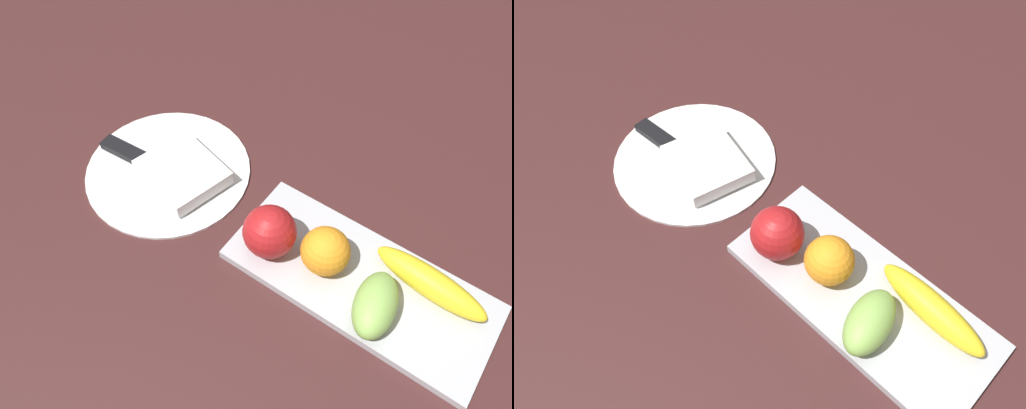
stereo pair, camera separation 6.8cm
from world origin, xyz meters
TOP-DOWN VIEW (x-y plane):
  - ground_plane at (0.00, 0.00)m, footprint 2.40×2.40m
  - fruit_tray at (0.01, 0.03)m, footprint 0.34×0.15m
  - apple at (-0.11, 0.00)m, footprint 0.07×0.07m
  - banana at (0.09, 0.06)m, footprint 0.15×0.05m
  - orange_near_apple at (-0.04, 0.02)m, footprint 0.06×0.06m
  - grape_bunch at (0.05, -0.01)m, footprint 0.07×0.10m
  - dinner_plate at (-0.31, 0.03)m, footprint 0.25×0.25m
  - folded_napkin at (-0.28, 0.03)m, footprint 0.14×0.12m
  - knife at (-0.37, 0.01)m, footprint 0.18×0.03m

SIDE VIEW (x-z plane):
  - ground_plane at x=0.00m, z-range 0.00..0.00m
  - dinner_plate at x=-0.31m, z-range 0.00..0.01m
  - fruit_tray at x=0.01m, z-range 0.00..0.01m
  - knife at x=-0.37m, z-range 0.01..0.02m
  - folded_napkin at x=-0.28m, z-range 0.01..0.03m
  - banana at x=0.09m, z-range 0.01..0.05m
  - grape_bunch at x=0.05m, z-range 0.01..0.06m
  - orange_near_apple at x=-0.04m, z-range 0.01..0.08m
  - apple at x=-0.11m, z-range 0.01..0.08m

